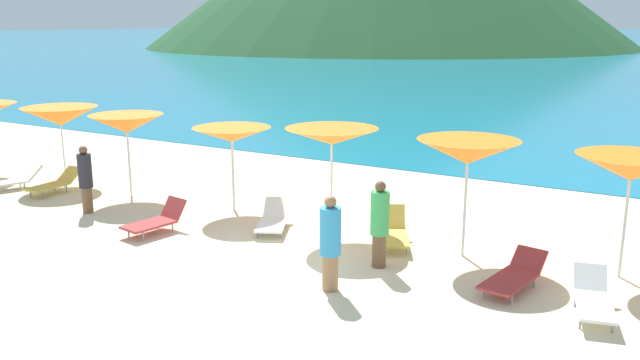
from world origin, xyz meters
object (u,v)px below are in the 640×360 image
(lounge_chair_1, at_px, (593,298))
(lounge_chair_0, at_px, (393,231))
(umbrella_3, at_px, (232,135))
(umbrella_6, at_px, (631,168))
(lounge_chair_6, at_px, (273,219))
(lounge_chair_9, at_px, (55,183))
(lounge_chair_2, at_px, (14,179))
(beachgoer_0, at_px, (330,242))
(beachgoer_3, at_px, (380,222))
(beachgoer_2, at_px, (85,178))
(lounge_chair_7, at_px, (514,275))
(umbrella_4, at_px, (332,137))
(umbrella_1, at_px, (60,116))
(umbrella_2, at_px, (127,124))
(lounge_chair_8, at_px, (156,220))
(umbrella_5, at_px, (468,152))

(lounge_chair_1, bearing_deg, lounge_chair_0, 146.03)
(umbrella_3, bearing_deg, umbrella_6, 0.51)
(lounge_chair_6, xyz_separation_m, lounge_chair_9, (-6.89, -0.35, 0.04))
(lounge_chair_2, distance_m, beachgoer_0, 11.13)
(beachgoer_3, bearing_deg, lounge_chair_6, -124.60)
(umbrella_3, xyz_separation_m, beachgoer_2, (-2.92, -1.97, -1.01))
(lounge_chair_7, bearing_deg, lounge_chair_2, -170.35)
(umbrella_3, xyz_separation_m, umbrella_4, (2.95, -0.37, 0.27))
(umbrella_1, bearing_deg, umbrella_2, -2.80)
(lounge_chair_0, relative_size, lounge_chair_7, 0.90)
(umbrella_2, height_order, lounge_chair_6, umbrella_2)
(umbrella_4, height_order, lounge_chair_8, umbrella_4)
(umbrella_2, bearing_deg, umbrella_4, -0.30)
(umbrella_5, relative_size, lounge_chair_2, 1.45)
(umbrella_4, height_order, beachgoer_2, umbrella_4)
(beachgoer_3, bearing_deg, beachgoer_0, -28.49)
(lounge_chair_6, xyz_separation_m, lounge_chair_7, (5.47, -0.65, 0.00))
(umbrella_2, xyz_separation_m, umbrella_5, (9.05, 0.04, 0.16))
(lounge_chair_7, bearing_deg, lounge_chair_8, -163.93)
(umbrella_5, relative_size, umbrella_6, 1.04)
(lounge_chair_6, relative_size, beachgoer_0, 0.99)
(umbrella_4, height_order, umbrella_6, umbrella_4)
(umbrella_4, distance_m, lounge_chair_8, 4.25)
(lounge_chair_7, height_order, lounge_chair_9, lounge_chair_9)
(umbrella_1, bearing_deg, umbrella_6, 1.09)
(lounge_chair_1, xyz_separation_m, beachgoer_0, (-4.05, -1.23, 0.60))
(umbrella_1, xyz_separation_m, beachgoer_0, (10.37, -2.88, -1.04))
(lounge_chair_9, bearing_deg, lounge_chair_7, -3.65)
(lounge_chair_0, relative_size, lounge_chair_9, 0.96)
(lounge_chair_9, xyz_separation_m, beachgoer_2, (2.26, -0.83, 0.58))
(beachgoer_0, bearing_deg, beachgoer_2, 25.23)
(umbrella_3, relative_size, lounge_chair_8, 1.40)
(lounge_chair_1, xyz_separation_m, beachgoer_3, (-3.80, 0.19, 0.59))
(umbrella_4, bearing_deg, lounge_chair_1, -14.89)
(lounge_chair_6, bearing_deg, lounge_chair_2, 158.80)
(lounge_chair_8, bearing_deg, beachgoer_3, 16.30)
(lounge_chair_2, bearing_deg, lounge_chair_6, 25.13)
(umbrella_4, bearing_deg, lounge_chair_2, -173.75)
(umbrella_1, relative_size, umbrella_4, 0.97)
(lounge_chair_2, bearing_deg, lounge_chair_7, 20.70)
(umbrella_2, distance_m, lounge_chair_1, 11.89)
(umbrella_6, height_order, lounge_chair_0, umbrella_6)
(lounge_chair_8, xyz_separation_m, beachgoer_3, (5.09, 0.61, 0.58))
(umbrella_1, distance_m, umbrella_5, 11.80)
(umbrella_6, height_order, beachgoer_3, umbrella_6)
(umbrella_4, height_order, umbrella_5, umbrella_5)
(umbrella_4, xyz_separation_m, lounge_chair_2, (-9.47, -1.04, -1.87))
(umbrella_2, height_order, umbrella_5, umbrella_5)
(lounge_chair_0, bearing_deg, beachgoer_2, 164.64)
(lounge_chair_7, bearing_deg, umbrella_5, 148.28)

